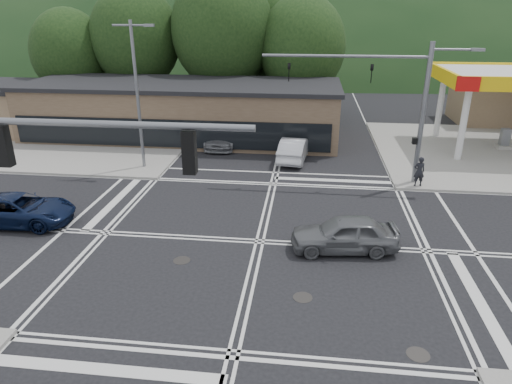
# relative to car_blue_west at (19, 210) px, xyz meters

# --- Properties ---
(ground) EXTENTS (120.00, 120.00, 0.00)m
(ground) POSITION_rel_car_blue_west_xyz_m (11.61, -0.50, -0.72)
(ground) COLOR black
(ground) RESTS_ON ground
(sidewalk_ne) EXTENTS (16.00, 16.00, 0.15)m
(sidewalk_ne) POSITION_rel_car_blue_west_xyz_m (26.61, 14.50, -0.64)
(sidewalk_ne) COLOR gray
(sidewalk_ne) RESTS_ON ground
(sidewalk_nw) EXTENTS (16.00, 16.00, 0.15)m
(sidewalk_nw) POSITION_rel_car_blue_west_xyz_m (-3.39, 14.50, -0.64)
(sidewalk_nw) COLOR gray
(sidewalk_nw) RESTS_ON ground
(commercial_row) EXTENTS (24.00, 8.00, 4.00)m
(commercial_row) POSITION_rel_car_blue_west_xyz_m (3.61, 16.50, 1.28)
(commercial_row) COLOR brown
(commercial_row) RESTS_ON ground
(hill_north) EXTENTS (252.00, 126.00, 140.00)m
(hill_north) POSITION_rel_car_blue_west_xyz_m (11.61, 89.50, -0.72)
(hill_north) COLOR #1A3518
(hill_north) RESTS_ON ground
(tree_n_a) EXTENTS (8.00, 8.00, 11.75)m
(tree_n_a) POSITION_rel_car_blue_west_xyz_m (-2.39, 23.50, 6.42)
(tree_n_a) COLOR #382619
(tree_n_a) RESTS_ON ground
(tree_n_b) EXTENTS (9.00, 9.00, 12.98)m
(tree_n_b) POSITION_rel_car_blue_west_xyz_m (5.61, 23.50, 7.07)
(tree_n_b) COLOR #382619
(tree_n_b) RESTS_ON ground
(tree_n_c) EXTENTS (7.60, 7.60, 10.87)m
(tree_n_c) POSITION_rel_car_blue_west_xyz_m (12.61, 23.50, 5.77)
(tree_n_c) COLOR #382619
(tree_n_c) RESTS_ON ground
(tree_n_d) EXTENTS (6.80, 6.80, 9.76)m
(tree_n_d) POSITION_rel_car_blue_west_xyz_m (-8.39, 22.50, 5.12)
(tree_n_d) COLOR #382619
(tree_n_d) RESTS_ON ground
(tree_n_e) EXTENTS (8.40, 8.40, 11.98)m
(tree_n_e) POSITION_rel_car_blue_west_xyz_m (9.61, 27.50, 6.42)
(tree_n_e) COLOR #382619
(tree_n_e) RESTS_ON ground
(streetlight_nw) EXTENTS (2.50, 0.25, 9.00)m
(streetlight_nw) POSITION_rel_car_blue_west_xyz_m (3.17, 8.50, 4.33)
(streetlight_nw) COLOR slate
(streetlight_nw) RESTS_ON ground
(signal_mast_ne) EXTENTS (11.65, 0.30, 8.00)m
(signal_mast_ne) POSITION_rel_car_blue_west_xyz_m (18.56, 7.70, 4.36)
(signal_mast_ne) COLOR slate
(signal_mast_ne) RESTS_ON ground
(car_blue_west) EXTENTS (5.29, 2.68, 1.43)m
(car_blue_west) POSITION_rel_car_blue_west_xyz_m (0.00, 0.00, 0.00)
(car_blue_west) COLOR #0B1634
(car_blue_west) RESTS_ON ground
(car_grey_center) EXTENTS (4.67, 2.31, 1.53)m
(car_grey_center) POSITION_rel_car_blue_west_xyz_m (15.25, -0.80, 0.05)
(car_grey_center) COLOR slate
(car_grey_center) RESTS_ON ground
(car_queue_a) EXTENTS (2.15, 4.88, 1.56)m
(car_queue_a) POSITION_rel_car_blue_west_xyz_m (12.61, 11.43, 0.06)
(car_queue_a) COLOR silver
(car_queue_a) RESTS_ON ground
(car_queue_b) EXTENTS (2.02, 4.16, 1.37)m
(car_queue_b) POSITION_rel_car_blue_west_xyz_m (13.57, 16.34, -0.03)
(car_queue_b) COLOR #B1B1AD
(car_queue_b) RESTS_ON ground
(car_northbound) EXTENTS (2.23, 5.33, 1.54)m
(car_northbound) POSITION_rel_car_blue_west_xyz_m (7.24, 14.37, 0.05)
(car_northbound) COLOR slate
(car_northbound) RESTS_ON ground
(pedestrian) EXTENTS (0.68, 0.50, 1.73)m
(pedestrian) POSITION_rel_car_blue_west_xyz_m (19.88, 7.00, 0.30)
(pedestrian) COLOR black
(pedestrian) RESTS_ON sidewalk_ne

